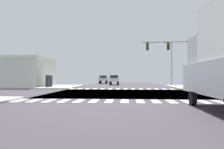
{
  "coord_description": "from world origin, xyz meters",
  "views": [
    {
      "loc": [
        0.36,
        -21.88,
        1.59
      ],
      "look_at": [
        -1.8,
        11.92,
        1.92
      ],
      "focal_mm": 35.97,
      "sensor_mm": 36.0,
      "label": 1
    }
  ],
  "objects_px": {
    "bank_building": "(1,72)",
    "sedan_crossing_2": "(103,79)",
    "street_lamp": "(170,60)",
    "traffic_signal_mast": "(171,52)",
    "sedan_trailing_3": "(114,79)"
  },
  "relations": [
    {
      "from": "bank_building",
      "to": "sedan_crossing_2",
      "type": "distance_m",
      "value": 22.95
    },
    {
      "from": "street_lamp",
      "to": "bank_building",
      "type": "bearing_deg",
      "value": -174.92
    },
    {
      "from": "traffic_signal_mast",
      "to": "sedan_crossing_2",
      "type": "height_order",
      "value": "traffic_signal_mast"
    },
    {
      "from": "bank_building",
      "to": "sedan_trailing_3",
      "type": "relative_size",
      "value": 3.96
    },
    {
      "from": "street_lamp",
      "to": "sedan_trailing_3",
      "type": "height_order",
      "value": "street_lamp"
    },
    {
      "from": "street_lamp",
      "to": "sedan_trailing_3",
      "type": "xyz_separation_m",
      "value": [
        -9.49,
        6.75,
        -3.27
      ]
    },
    {
      "from": "sedan_crossing_2",
      "to": "sedan_trailing_3",
      "type": "xyz_separation_m",
      "value": [
        3.0,
        -8.33,
        0.0
      ]
    },
    {
      "from": "sedan_crossing_2",
      "to": "bank_building",
      "type": "bearing_deg",
      "value": 49.82
    },
    {
      "from": "traffic_signal_mast",
      "to": "street_lamp",
      "type": "distance_m",
      "value": 8.03
    },
    {
      "from": "street_lamp",
      "to": "traffic_signal_mast",
      "type": "bearing_deg",
      "value": -99.86
    },
    {
      "from": "sedan_trailing_3",
      "to": "traffic_signal_mast",
      "type": "bearing_deg",
      "value": 119.0
    },
    {
      "from": "street_lamp",
      "to": "sedan_crossing_2",
      "type": "height_order",
      "value": "street_lamp"
    },
    {
      "from": "traffic_signal_mast",
      "to": "bank_building",
      "type": "bearing_deg",
      "value": 168.06
    },
    {
      "from": "sedan_crossing_2",
      "to": "sedan_trailing_3",
      "type": "distance_m",
      "value": 8.86
    },
    {
      "from": "street_lamp",
      "to": "bank_building",
      "type": "height_order",
      "value": "street_lamp"
    }
  ]
}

